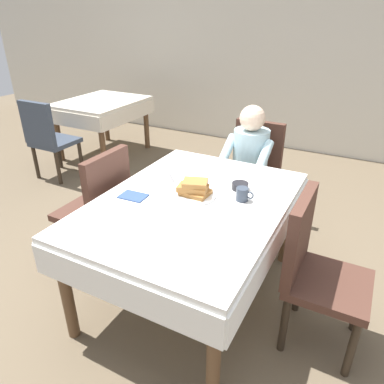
% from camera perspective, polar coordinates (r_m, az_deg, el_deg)
% --- Properties ---
extents(ground_plane, '(14.00, 14.00, 0.00)m').
position_cam_1_polar(ground_plane, '(2.67, -0.01, -15.51)').
color(ground_plane, brown).
extents(back_wall, '(12.00, 0.16, 3.20)m').
position_cam_1_polar(back_wall, '(5.23, 19.30, 23.30)').
color(back_wall, beige).
rests_on(back_wall, ground).
extents(dining_table_main, '(1.12, 1.52, 0.74)m').
position_cam_1_polar(dining_table_main, '(2.28, -0.01, -3.35)').
color(dining_table_main, white).
rests_on(dining_table_main, ground).
extents(chair_diner, '(0.44, 0.45, 0.93)m').
position_cam_1_polar(chair_diner, '(3.31, 9.70, 3.85)').
color(chair_diner, '#4C2D23').
rests_on(chair_diner, ground).
extents(diner_person, '(0.40, 0.43, 1.12)m').
position_cam_1_polar(diner_person, '(3.12, 8.96, 5.22)').
color(diner_person, silver).
rests_on(diner_person, ground).
extents(chair_left_side, '(0.45, 0.44, 0.93)m').
position_cam_1_polar(chair_left_side, '(2.74, -14.39, -1.65)').
color(chair_left_side, '#4C2D23').
rests_on(chair_left_side, ground).
extents(chair_right_side, '(0.45, 0.44, 0.93)m').
position_cam_1_polar(chair_right_side, '(2.16, 18.68, -10.76)').
color(chair_right_side, '#4C2D23').
rests_on(chair_right_side, ground).
extents(plate_breakfast, '(0.28, 0.28, 0.02)m').
position_cam_1_polar(plate_breakfast, '(2.29, 0.29, -0.47)').
color(plate_breakfast, white).
rests_on(plate_breakfast, dining_table_main).
extents(breakfast_stack, '(0.21, 0.17, 0.09)m').
position_cam_1_polar(breakfast_stack, '(2.26, 0.38, 0.63)').
color(breakfast_stack, '#A36B33').
rests_on(breakfast_stack, plate_breakfast).
extents(cup_coffee, '(0.11, 0.08, 0.08)m').
position_cam_1_polar(cup_coffee, '(2.25, 7.99, -0.36)').
color(cup_coffee, '#333D4C').
rests_on(cup_coffee, dining_table_main).
extents(bowl_butter, '(0.11, 0.11, 0.04)m').
position_cam_1_polar(bowl_butter, '(2.40, 7.61, 0.94)').
color(bowl_butter, black).
rests_on(bowl_butter, dining_table_main).
extents(syrup_pitcher, '(0.08, 0.08, 0.07)m').
position_cam_1_polar(syrup_pitcher, '(2.48, -3.64, 2.49)').
color(syrup_pitcher, silver).
rests_on(syrup_pitcher, dining_table_main).
extents(fork_left_of_plate, '(0.03, 0.18, 0.00)m').
position_cam_1_polar(fork_left_of_plate, '(2.36, -4.02, 0.20)').
color(fork_left_of_plate, silver).
rests_on(fork_left_of_plate, dining_table_main).
extents(knife_right_of_plate, '(0.02, 0.20, 0.00)m').
position_cam_1_polar(knife_right_of_plate, '(2.21, 4.43, -1.87)').
color(knife_right_of_plate, silver).
rests_on(knife_right_of_plate, dining_table_main).
extents(spoon_near_edge, '(0.15, 0.02, 0.00)m').
position_cam_1_polar(spoon_near_edge, '(2.02, -3.22, -4.76)').
color(spoon_near_edge, silver).
rests_on(spoon_near_edge, dining_table_main).
extents(napkin_folded, '(0.18, 0.13, 0.01)m').
position_cam_1_polar(napkin_folded, '(2.32, -9.28, -0.65)').
color(napkin_folded, '#334C7F').
rests_on(napkin_folded, dining_table_main).
extents(background_table_far, '(0.92, 1.12, 0.74)m').
position_cam_1_polar(background_table_far, '(5.05, -14.05, 12.58)').
color(background_table_far, silver).
rests_on(background_table_far, ground).
extents(background_chair_empty, '(0.44, 0.45, 0.93)m').
position_cam_1_polar(background_chair_empty, '(4.44, -21.92, 8.27)').
color(background_chair_empty, '#384251').
rests_on(background_chair_empty, ground).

